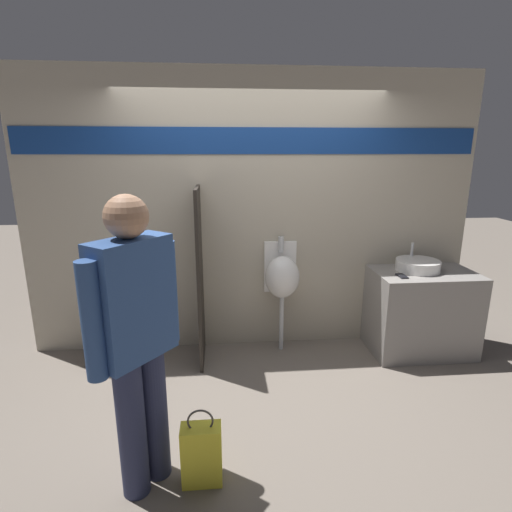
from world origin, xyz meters
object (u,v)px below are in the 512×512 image
(toilet, at_px, (117,332))
(person_in_vest, at_px, (136,337))
(cell_phone, at_px, (402,276))
(shopping_bag, at_px, (202,454))
(sink_basin, at_px, (418,265))
(urinal_near_counter, at_px, (282,277))

(toilet, relative_size, person_in_vest, 0.52)
(cell_phone, height_order, person_in_vest, person_in_vest)
(cell_phone, xyz_separation_m, shopping_bag, (-1.81, -1.37, -0.63))
(sink_basin, relative_size, urinal_near_counter, 0.36)
(cell_phone, xyz_separation_m, person_in_vest, (-2.14, -1.34, 0.13))
(urinal_near_counter, xyz_separation_m, toilet, (-1.58, -0.14, -0.46))
(cell_phone, height_order, urinal_near_counter, urinal_near_counter)
(sink_basin, height_order, toilet, sink_basin)
(cell_phone, distance_m, toilet, 2.71)
(sink_basin, height_order, urinal_near_counter, urinal_near_counter)
(cell_phone, relative_size, person_in_vest, 0.08)
(cell_phone, relative_size, toilet, 0.15)
(sink_basin, bearing_deg, toilet, -179.03)
(cell_phone, distance_m, shopping_bag, 2.36)
(cell_phone, bearing_deg, toilet, 177.08)
(cell_phone, xyz_separation_m, toilet, (-2.66, 0.14, -0.52))
(sink_basin, bearing_deg, urinal_near_counter, 175.91)
(person_in_vest, distance_m, shopping_bag, 0.84)
(urinal_near_counter, distance_m, shopping_bag, 1.89)
(cell_phone, bearing_deg, person_in_vest, -148.05)
(person_in_vest, xyz_separation_m, shopping_bag, (0.33, -0.03, -0.77))
(sink_basin, relative_size, person_in_vest, 0.24)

